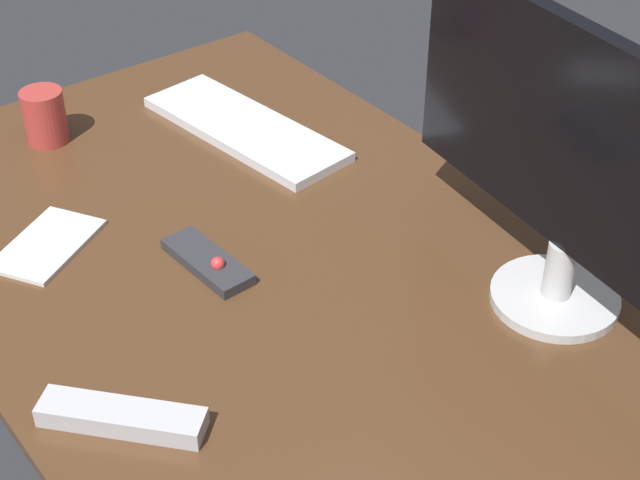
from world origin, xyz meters
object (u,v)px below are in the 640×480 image
object	(u,v)px
media_remote	(208,262)
notepad	(47,245)
coffee_mug	(45,116)
tv_remote	(122,417)
monitor	(579,164)
keyboard	(245,128)

from	to	relation	value
media_remote	notepad	bearing A→B (deg)	-141.77
notepad	coffee_mug	bearing A→B (deg)	154.88
tv_remote	notepad	xyz separation A→B (cm)	(-37.96, 7.96, -0.95)
media_remote	coffee_mug	world-z (taller)	coffee_mug
monitor	notepad	world-z (taller)	monitor
monitor	media_remote	bearing A→B (deg)	-128.97
coffee_mug	media_remote	bearing A→B (deg)	3.54
media_remote	tv_remote	distance (cm)	31.10
monitor	media_remote	size ratio (longest dim) A/B	3.83
keyboard	coffee_mug	xyz separation A→B (cm)	(-18.24, -28.20, 3.80)
keyboard	notepad	size ratio (longest dim) A/B	2.43
monitor	media_remote	world-z (taller)	monitor
keyboard	tv_remote	bearing A→B (deg)	-52.98
monitor	keyboard	size ratio (longest dim) A/B	1.53
monitor	keyboard	xyz separation A→B (cm)	(-63.42, -7.87, -21.12)
notepad	tv_remote	bearing A→B (deg)	-11.85
monitor	tv_remote	distance (cm)	62.82
keyboard	monitor	bearing A→B (deg)	-0.07
monitor	tv_remote	bearing A→B (deg)	-97.45
monitor	keyboard	world-z (taller)	monitor
media_remote	tv_remote	xyz separation A→B (cm)	(19.66, -24.10, 0.42)
tv_remote	coffee_mug	xyz separation A→B (cm)	(-66.23, 21.22, 3.36)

